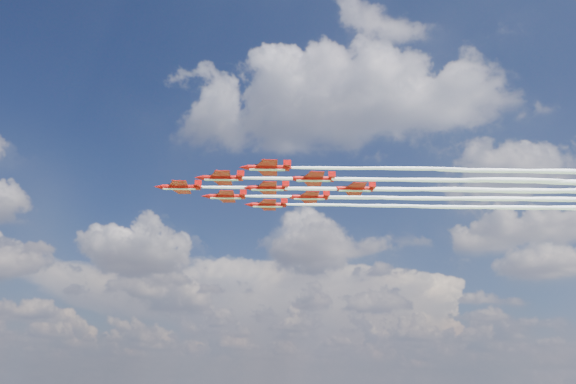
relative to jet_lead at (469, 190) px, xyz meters
The scene contains 5 objects.
jet_lead is the anchor object (origin of this frame).
jet_row2_port 12.53m from the jet_lead, 15.92° to the right, with size 142.03×46.51×2.81m.
jet_row2_starb 12.53m from the jet_lead, 49.34° to the left, with size 142.03×46.51×2.81m.
jet_row3_centre 21.10m from the jet_lead, 16.71° to the left, with size 142.03×46.51×2.81m.
jet_row3_starb 25.05m from the jet_lead, 49.34° to the left, with size 142.03×46.51×2.81m.
Camera 1 is at (35.16, -120.00, 37.40)m, focal length 35.00 mm.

